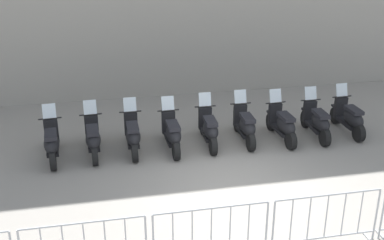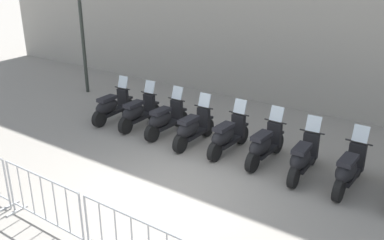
{
  "view_description": "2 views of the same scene",
  "coord_description": "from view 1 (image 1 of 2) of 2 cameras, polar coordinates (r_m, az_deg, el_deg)",
  "views": [
    {
      "loc": [
        -2.7,
        -8.93,
        5.43
      ],
      "look_at": [
        -0.49,
        1.99,
        0.82
      ],
      "focal_mm": 45.75,
      "sensor_mm": 36.0,
      "label": 1
    },
    {
      "loc": [
        4.6,
        -5.88,
        4.43
      ],
      "look_at": [
        -0.56,
        1.49,
        0.97
      ],
      "focal_mm": 38.77,
      "sensor_mm": 36.0,
      "label": 2
    }
  ],
  "objects": [
    {
      "name": "ground_plane",
      "position": [
        10.79,
        4.69,
        -7.84
      ],
      "size": [
        120.0,
        120.0,
        0.0
      ],
      "primitive_type": "plane",
      "color": "gray"
    },
    {
      "name": "motorcycle_0",
      "position": [
        12.19,
        -16.02,
        -2.56
      ],
      "size": [
        0.56,
        1.73,
        1.24
      ],
      "color": "black",
      "rests_on": "ground"
    },
    {
      "name": "motorcycle_1",
      "position": [
        12.2,
        -11.47,
        -2.1
      ],
      "size": [
        0.56,
        1.72,
        1.24
      ],
      "color": "black",
      "rests_on": "ground"
    },
    {
      "name": "motorcycle_2",
      "position": [
        12.22,
        -6.94,
        -1.75
      ],
      "size": [
        0.56,
        1.72,
        1.24
      ],
      "color": "black",
      "rests_on": "ground"
    },
    {
      "name": "motorcycle_3",
      "position": [
        12.23,
        -2.34,
        -1.58
      ],
      "size": [
        0.56,
        1.72,
        1.24
      ],
      "color": "black",
      "rests_on": "ground"
    },
    {
      "name": "motorcycle_4",
      "position": [
        12.48,
        1.98,
        -1.06
      ],
      "size": [
        0.56,
        1.72,
        1.24
      ],
      "color": "black",
      "rests_on": "ground"
    },
    {
      "name": "motorcycle_5",
      "position": [
        12.75,
        6.22,
        -0.66
      ],
      "size": [
        0.56,
        1.72,
        1.24
      ],
      "color": "black",
      "rests_on": "ground"
    },
    {
      "name": "motorcycle_6",
      "position": [
        12.96,
        10.51,
        -0.52
      ],
      "size": [
        0.56,
        1.72,
        1.24
      ],
      "color": "black",
      "rests_on": "ground"
    },
    {
      "name": "motorcycle_7",
      "position": [
        13.34,
        14.37,
        -0.18
      ],
      "size": [
        0.56,
        1.72,
        1.24
      ],
      "color": "black",
      "rests_on": "ground"
    },
    {
      "name": "motorcycle_8",
      "position": [
        13.85,
        17.87,
        0.26
      ],
      "size": [
        0.56,
        1.72,
        1.24
      ],
      "color": "black",
      "rests_on": "ground"
    },
    {
      "name": "barrier_segment_2",
      "position": [
        8.41,
        2.25,
        -13.27
      ],
      "size": [
        1.98,
        0.44,
        1.07
      ],
      "color": "#B2B5B7",
      "rests_on": "ground"
    },
    {
      "name": "barrier_segment_3",
      "position": [
        9.05,
        15.33,
        -11.29
      ],
      "size": [
        1.98,
        0.44,
        1.07
      ],
      "color": "#B2B5B7",
      "rests_on": "ground"
    }
  ]
}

